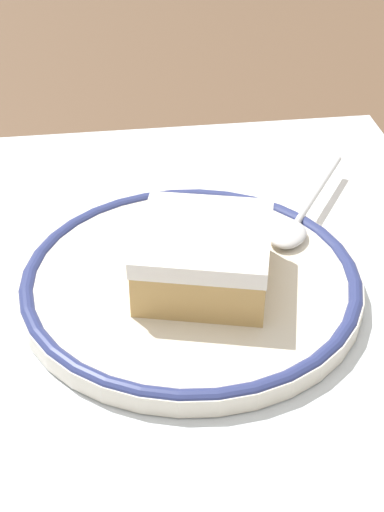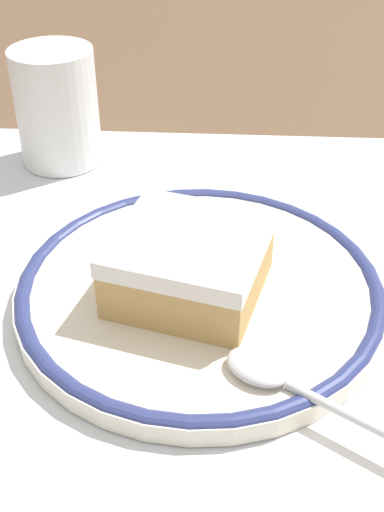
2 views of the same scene
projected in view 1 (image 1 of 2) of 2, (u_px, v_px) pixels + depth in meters
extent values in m
plane|color=brown|center=(170.00, 295.00, 0.51)|extent=(2.40, 2.40, 0.00)
cube|color=silver|center=(170.00, 294.00, 0.51)|extent=(0.49, 0.43, 0.00)
cylinder|color=silver|center=(192.00, 289.00, 0.50)|extent=(0.22, 0.22, 0.01)
torus|color=navy|center=(192.00, 285.00, 0.50)|extent=(0.22, 0.22, 0.01)
cube|color=tan|center=(204.00, 263.00, 0.49)|extent=(0.10, 0.10, 0.03)
cube|color=white|center=(204.00, 237.00, 0.48)|extent=(0.10, 0.10, 0.01)
ellipsoid|color=silver|center=(288.00, 235.00, 0.53)|extent=(0.04, 0.04, 0.01)
cylinder|color=silver|center=(319.00, 189.00, 0.59)|extent=(0.09, 0.06, 0.01)
cube|color=white|center=(328.00, 184.00, 0.62)|extent=(0.17, 0.15, 0.00)
cube|color=white|center=(171.00, 180.00, 0.62)|extent=(0.05, 0.03, 0.01)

